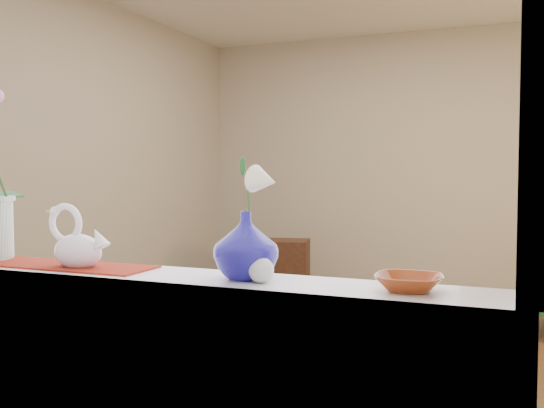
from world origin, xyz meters
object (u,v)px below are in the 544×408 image
(paperweight, at_px, (261,270))
(amber_dish, at_px, (409,284))
(swan, at_px, (78,238))
(side_table, at_px, (269,269))
(blue_vase, at_px, (246,240))

(paperweight, xyz_separation_m, amber_dish, (0.41, 0.04, -0.02))
(swan, height_order, amber_dish, swan)
(amber_dish, bearing_deg, paperweight, -174.17)
(side_table, bearing_deg, amber_dish, -75.30)
(swan, bearing_deg, side_table, 114.80)
(side_table, bearing_deg, swan, -89.25)
(swan, bearing_deg, blue_vase, 14.32)
(paperweight, xyz_separation_m, side_table, (-1.57, 3.87, -0.67))
(blue_vase, distance_m, side_table, 4.17)
(paperweight, bearing_deg, swan, 178.46)
(swan, height_order, blue_vase, blue_vase)
(paperweight, distance_m, amber_dish, 0.41)
(swan, xyz_separation_m, paperweight, (0.66, -0.02, -0.06))
(amber_dish, bearing_deg, swan, -178.71)
(swan, bearing_deg, amber_dish, 12.76)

